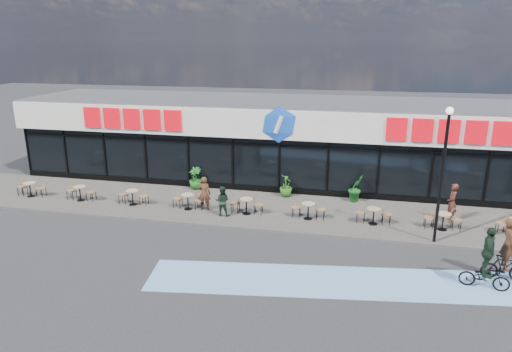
{
  "coord_description": "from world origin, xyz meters",
  "views": [
    {
      "loc": [
        3.72,
        -15.62,
        7.88
      ],
      "look_at": [
        -0.48,
        3.5,
        2.01
      ],
      "focal_mm": 32.0,
      "sensor_mm": 36.0,
      "label": 1
    }
  ],
  "objects_px": {
    "bistro_set_0": "(31,187)",
    "cyclist_a": "(486,265)",
    "lamp_post": "(443,165)",
    "patron_right": "(222,201)",
    "potted_plant_left": "(195,178)",
    "potted_plant_right": "(356,188)",
    "patron_left": "(204,193)",
    "pedestrian_a": "(452,203)",
    "cyclist_b": "(506,256)",
    "potted_plant_mid": "(286,186)"
  },
  "relations": [
    {
      "from": "patron_left",
      "to": "patron_right",
      "type": "bearing_deg",
      "value": 143.42
    },
    {
      "from": "bistro_set_0",
      "to": "cyclist_b",
      "type": "distance_m",
      "value": 21.76
    },
    {
      "from": "potted_plant_right",
      "to": "patron_left",
      "type": "bearing_deg",
      "value": -158.66
    },
    {
      "from": "lamp_post",
      "to": "cyclist_b",
      "type": "distance_m",
      "value": 3.96
    },
    {
      "from": "bistro_set_0",
      "to": "pedestrian_a",
      "type": "xyz_separation_m",
      "value": [
        20.54,
        0.98,
        0.42
      ]
    },
    {
      "from": "lamp_post",
      "to": "patron_right",
      "type": "relative_size",
      "value": 3.85
    },
    {
      "from": "potted_plant_mid",
      "to": "potted_plant_left",
      "type": "bearing_deg",
      "value": 178.08
    },
    {
      "from": "potted_plant_right",
      "to": "pedestrian_a",
      "type": "relative_size",
      "value": 0.78
    },
    {
      "from": "potted_plant_right",
      "to": "pedestrian_a",
      "type": "xyz_separation_m",
      "value": [
        4.16,
        -1.78,
        0.19
      ]
    },
    {
      "from": "lamp_post",
      "to": "potted_plant_right",
      "type": "xyz_separation_m",
      "value": [
        -3.15,
        4.19,
        -2.51
      ]
    },
    {
      "from": "potted_plant_left",
      "to": "cyclist_a",
      "type": "distance_m",
      "value": 14.82
    },
    {
      "from": "lamp_post",
      "to": "potted_plant_left",
      "type": "bearing_deg",
      "value": 159.49
    },
    {
      "from": "potted_plant_mid",
      "to": "patron_left",
      "type": "bearing_deg",
      "value": -141.91
    },
    {
      "from": "potted_plant_left",
      "to": "potted_plant_mid",
      "type": "height_order",
      "value": "potted_plant_left"
    },
    {
      "from": "potted_plant_mid",
      "to": "patron_left",
      "type": "distance_m",
      "value": 4.43
    },
    {
      "from": "potted_plant_left",
      "to": "patron_left",
      "type": "relative_size",
      "value": 0.73
    },
    {
      "from": "potted_plant_left",
      "to": "patron_right",
      "type": "height_order",
      "value": "patron_right"
    },
    {
      "from": "bistro_set_0",
      "to": "patron_right",
      "type": "relative_size",
      "value": 1.1
    },
    {
      "from": "potted_plant_right",
      "to": "cyclist_a",
      "type": "distance_m",
      "value": 8.57
    },
    {
      "from": "lamp_post",
      "to": "patron_right",
      "type": "height_order",
      "value": "lamp_post"
    },
    {
      "from": "cyclist_b",
      "to": "lamp_post",
      "type": "bearing_deg",
      "value": 126.84
    },
    {
      "from": "potted_plant_left",
      "to": "potted_plant_right",
      "type": "xyz_separation_m",
      "value": [
        8.49,
        -0.16,
        0.09
      ]
    },
    {
      "from": "patron_left",
      "to": "patron_right",
      "type": "distance_m",
      "value": 1.19
    },
    {
      "from": "potted_plant_left",
      "to": "pedestrian_a",
      "type": "relative_size",
      "value": 0.69
    },
    {
      "from": "lamp_post",
      "to": "bistro_set_0",
      "type": "height_order",
      "value": "lamp_post"
    },
    {
      "from": "potted_plant_left",
      "to": "patron_right",
      "type": "distance_m",
      "value": 4.28
    },
    {
      "from": "potted_plant_left",
      "to": "cyclist_b",
      "type": "relative_size",
      "value": 0.54
    },
    {
      "from": "cyclist_a",
      "to": "cyclist_b",
      "type": "distance_m",
      "value": 1.11
    },
    {
      "from": "potted_plant_left",
      "to": "patron_right",
      "type": "bearing_deg",
      "value": -53.69
    },
    {
      "from": "potted_plant_right",
      "to": "pedestrian_a",
      "type": "bearing_deg",
      "value": -23.14
    },
    {
      "from": "patron_left",
      "to": "pedestrian_a",
      "type": "relative_size",
      "value": 0.94
    },
    {
      "from": "potted_plant_right",
      "to": "patron_left",
      "type": "xyz_separation_m",
      "value": [
        -6.99,
        -2.73,
        0.13
      ]
    },
    {
      "from": "patron_right",
      "to": "lamp_post",
      "type": "bearing_deg",
      "value": 171.96
    },
    {
      "from": "potted_plant_mid",
      "to": "bistro_set_0",
      "type": "bearing_deg",
      "value": -167.9
    },
    {
      "from": "lamp_post",
      "to": "bistro_set_0",
      "type": "relative_size",
      "value": 3.51
    },
    {
      "from": "patron_left",
      "to": "lamp_post",
      "type": "bearing_deg",
      "value": 163.25
    },
    {
      "from": "potted_plant_right",
      "to": "cyclist_a",
      "type": "bearing_deg",
      "value": -60.47
    },
    {
      "from": "patron_right",
      "to": "cyclist_b",
      "type": "distance_m",
      "value": 11.49
    },
    {
      "from": "lamp_post",
      "to": "patron_left",
      "type": "relative_size",
      "value": 3.3
    },
    {
      "from": "bistro_set_0",
      "to": "cyclist_b",
      "type": "height_order",
      "value": "cyclist_b"
    },
    {
      "from": "bistro_set_0",
      "to": "cyclist_a",
      "type": "bearing_deg",
      "value": -12.84
    },
    {
      "from": "cyclist_b",
      "to": "patron_left",
      "type": "bearing_deg",
      "value": 161.78
    },
    {
      "from": "bistro_set_0",
      "to": "patron_right",
      "type": "xyz_separation_m",
      "value": [
        10.43,
        -0.53,
        0.25
      ]
    },
    {
      "from": "bistro_set_0",
      "to": "potted_plant_right",
      "type": "bearing_deg",
      "value": 9.57
    },
    {
      "from": "cyclist_a",
      "to": "potted_plant_right",
      "type": "bearing_deg",
      "value": 119.53
    },
    {
      "from": "cyclist_b",
      "to": "bistro_set_0",
      "type": "bearing_deg",
      "value": 169.6
    },
    {
      "from": "patron_right",
      "to": "cyclist_b",
      "type": "xyz_separation_m",
      "value": [
        10.97,
        -3.4,
        0.06
      ]
    },
    {
      "from": "potted_plant_left",
      "to": "cyclist_b",
      "type": "xyz_separation_m",
      "value": [
        13.51,
        -6.85,
        0.16
      ]
    },
    {
      "from": "cyclist_b",
      "to": "potted_plant_left",
      "type": "bearing_deg",
      "value": 153.11
    },
    {
      "from": "patron_left",
      "to": "pedestrian_a",
      "type": "height_order",
      "value": "pedestrian_a"
    }
  ]
}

